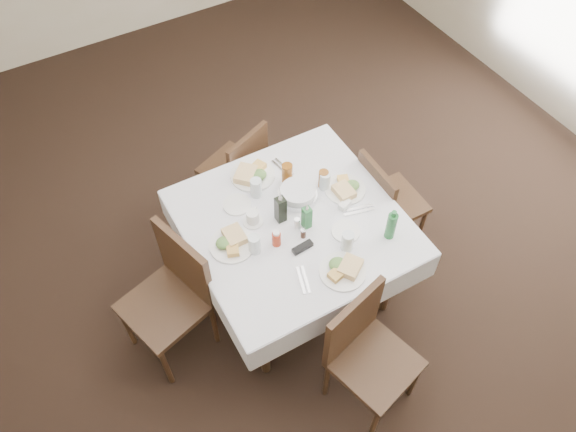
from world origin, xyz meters
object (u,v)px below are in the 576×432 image
object	(u,v)px
chair_west	(174,290)
water_n	(256,188)
oil_cruet_green	(307,217)
green_bottle	(391,225)
chair_south	(365,347)
bread_basket	(298,194)
water_e	(325,181)
oil_cruet_dark	(280,208)
chair_north	(240,166)
water_w	(254,244)
ketchup_bottle	(276,238)
water_s	(347,241)
dining_table	(293,229)
coffee_mug	(253,217)
chair_east	(384,200)

from	to	relation	value
chair_west	water_n	xyz separation A→B (m)	(0.71, 0.25, 0.28)
oil_cruet_green	green_bottle	distance (m)	0.50
chair_south	bread_basket	xyz separation A→B (m)	(0.14, 0.98, 0.28)
water_e	oil_cruet_dark	world-z (taller)	oil_cruet_dark
chair_north	water_w	world-z (taller)	water_w
ketchup_bottle	chair_south	bearing A→B (deg)	-77.93
chair_north	water_s	size ratio (longest dim) A/B	6.26
water_n	ketchup_bottle	world-z (taller)	water_n
green_bottle	bread_basket	bearing A→B (deg)	121.24
chair_north	water_n	bearing A→B (deg)	-103.32
water_s	oil_cruet_green	bearing A→B (deg)	114.86
water_n	water_s	world-z (taller)	water_n
water_n	dining_table	bearing A→B (deg)	-72.24
chair_north	water_w	size ratio (longest dim) A/B	6.34
chair_north	water_n	xyz separation A→B (m)	(-0.12, -0.52, 0.35)
oil_cruet_dark	coffee_mug	world-z (taller)	oil_cruet_dark
chair_south	green_bottle	distance (m)	0.72
dining_table	green_bottle	distance (m)	0.61
water_e	oil_cruet_green	world-z (taller)	oil_cruet_green
coffee_mug	green_bottle	bearing A→B (deg)	-37.66
chair_north	water_n	distance (m)	0.64
oil_cruet_dark	coffee_mug	distance (m)	0.18
water_n	water_s	size ratio (longest dim) A/B	1.01
chair_north	coffee_mug	distance (m)	0.81
chair_north	water_s	xyz separation A→B (m)	(0.14, -1.15, 0.35)
dining_table	ketchup_bottle	size ratio (longest dim) A/B	11.24
oil_cruet_green	green_bottle	world-z (taller)	green_bottle
coffee_mug	water_e	bearing A→B (deg)	1.40
coffee_mug	chair_north	bearing A→B (deg)	70.79
dining_table	oil_cruet_dark	size ratio (longest dim) A/B	5.38
water_s	bread_basket	xyz separation A→B (m)	(-0.05, 0.48, -0.03)
chair_south	bread_basket	size ratio (longest dim) A/B	3.68
chair_west	water_w	world-z (taller)	chair_west
oil_cruet_dark	green_bottle	xyz separation A→B (m)	(0.50, -0.44, -0.00)
bread_basket	coffee_mug	world-z (taller)	coffee_mug
dining_table	water_w	xyz separation A→B (m)	(-0.31, -0.08, 0.15)
dining_table	ketchup_bottle	xyz separation A→B (m)	(-0.17, -0.10, 0.14)
ketchup_bottle	water_s	bearing A→B (deg)	-34.37
water_n	green_bottle	size ratio (longest dim) A/B	0.58
oil_cruet_green	green_bottle	bearing A→B (deg)	-38.69
water_s	water_n	bearing A→B (deg)	112.76
bread_basket	chair_east	bearing A→B (deg)	-10.86
chair_south	water_e	size ratio (longest dim) A/B	7.18
chair_east	water_n	world-z (taller)	water_n
chair_west	ketchup_bottle	bearing A→B (deg)	-12.89
chair_south	coffee_mug	size ratio (longest dim) A/B	7.24
chair_north	bread_basket	xyz separation A→B (m)	(0.09, -0.68, 0.32)
oil_cruet_green	chair_west	bearing A→B (deg)	172.03
water_w	bread_basket	distance (m)	0.48
dining_table	coffee_mug	xyz separation A→B (m)	(-0.22, 0.12, 0.13)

